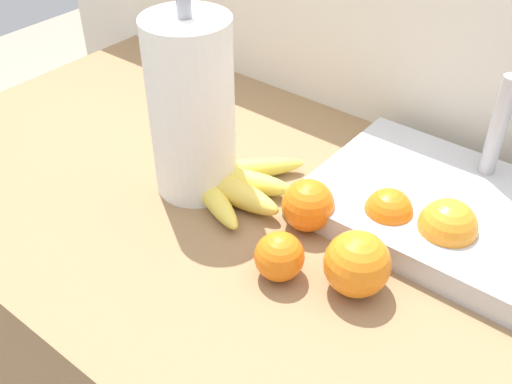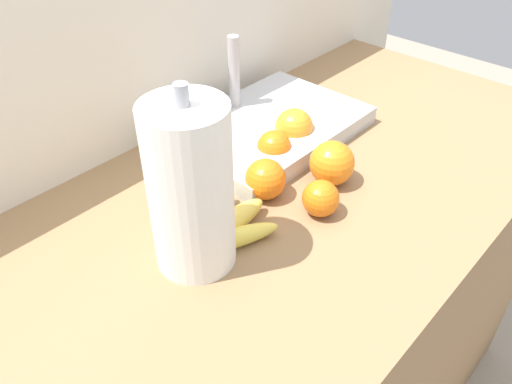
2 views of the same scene
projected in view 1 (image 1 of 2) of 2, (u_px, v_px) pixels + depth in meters
The scene contains 9 objects.
wall_back at pixel (408, 237), 1.19m from camera, with size 1.83×0.06×1.30m, color silver.
banana_bunch at pixel (227, 182), 0.89m from camera, with size 0.20×0.21×0.04m.
orange_right at pixel (388, 212), 0.81m from camera, with size 0.07×0.07×0.07m, color orange.
orange_back_left at pixel (308, 205), 0.82m from camera, with size 0.07×0.07×0.07m, color orange.
orange_back_right at pixel (357, 264), 0.72m from camera, with size 0.08×0.08×0.08m, color orange.
orange_far_right at pixel (282, 258), 0.75m from camera, with size 0.06×0.06×0.06m, color orange.
orange_front at pixel (447, 228), 0.78m from camera, with size 0.08×0.08×0.08m, color orange.
paper_towel_roll at pixel (192, 108), 0.84m from camera, with size 0.12×0.12×0.30m.
sink_basin at pixel (457, 212), 0.84m from camera, with size 0.40×0.28×0.19m.
Camera 1 is at (0.32, -0.52, 1.44)m, focal length 41.91 mm.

